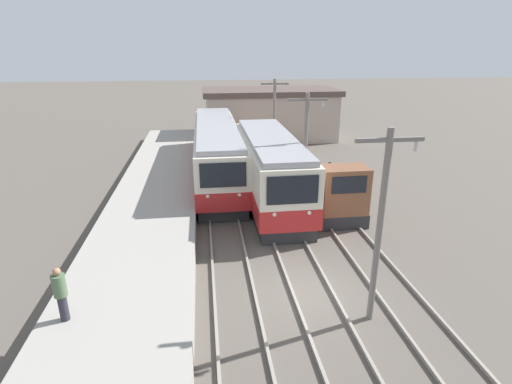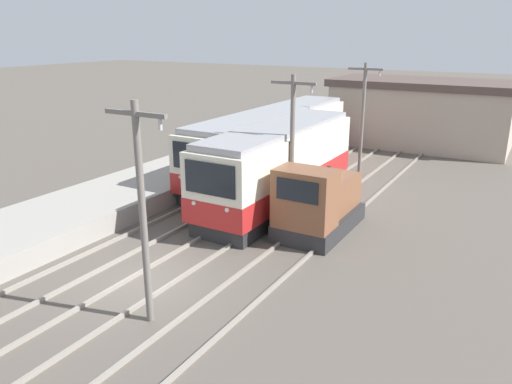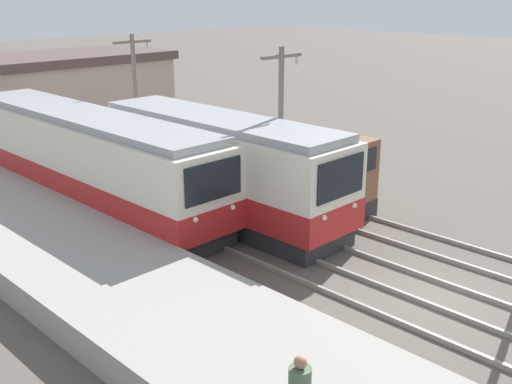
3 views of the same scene
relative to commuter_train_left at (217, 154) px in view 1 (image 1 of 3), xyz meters
name	(u,v)px [view 1 (image 1 of 3)]	position (x,y,z in m)	size (l,w,h in m)	color
ground_plane	(306,293)	(2.60, -13.72, -1.73)	(200.00, 200.00, 0.00)	#564F47
platform_left	(128,296)	(-3.65, -13.72, -1.30)	(4.50, 54.00, 0.87)	gray
track_left	(235,297)	(0.00, -13.72, -1.66)	(1.54, 60.00, 0.14)	gray
track_center	(312,291)	(2.80, -13.72, -1.66)	(1.54, 60.00, 0.14)	gray
track_right	(390,284)	(5.80, -13.72, -1.66)	(1.54, 60.00, 0.14)	gray
commuter_train_left	(217,154)	(0.00, 0.00, 0.00)	(2.84, 15.05, 3.74)	#28282B
commuter_train_center	(270,172)	(2.80, -4.58, 0.04)	(2.84, 11.30, 3.84)	#28282B
shunting_locomotive	(334,193)	(5.80, -6.84, -0.53)	(2.40, 4.63, 3.00)	#28282B
catenary_mast_near	(381,222)	(4.31, -15.40, 1.74)	(2.00, 0.20, 6.32)	slate
catenary_mast_mid	(305,149)	(4.31, -6.30, 1.74)	(2.00, 0.20, 6.32)	slate
catenary_mast_far	(274,119)	(4.31, 2.80, 1.74)	(2.00, 0.20, 6.32)	slate
person_on_platform	(60,292)	(-5.11, -15.35, 0.07)	(0.38, 0.38, 1.71)	#282833
station_building	(270,114)	(5.56, 12.28, 0.64)	(12.60, 6.30, 4.71)	#AD9E8E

